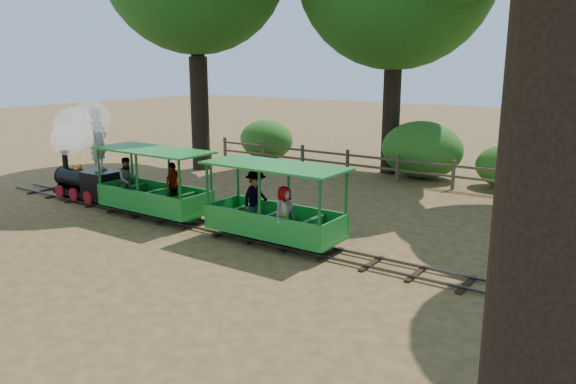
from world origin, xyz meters
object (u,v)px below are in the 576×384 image
Objects in this scene: fence at (425,169)px; carriage_front at (152,189)px; locomotive at (81,143)px; carriage_rear at (270,210)px.

carriage_front is at bearing -120.26° from fence.
locomotive reaches higher than carriage_rear.
locomotive is at bearing 178.58° from carriage_front.
carriage_front reaches higher than fence.
locomotive is 11.16m from fence.
locomotive is 0.92× the size of carriage_rear.
carriage_rear reaches higher than fence.
fence is at bearing 85.53° from carriage_rear.
carriage_rear is 8.04m from fence.
carriage_rear is 0.19× the size of fence.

